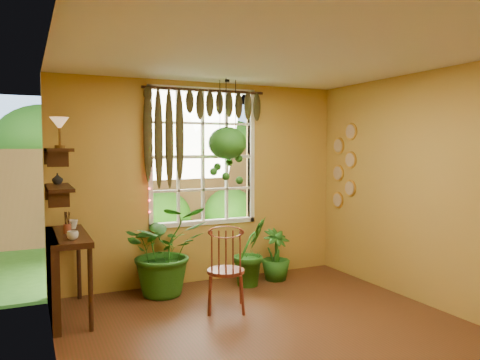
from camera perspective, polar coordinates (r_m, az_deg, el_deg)
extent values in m
plane|color=#572818|center=(4.67, 5.83, -19.06)|extent=(4.50, 4.50, 0.00)
plane|color=silver|center=(4.38, 6.09, 15.47)|extent=(4.50, 4.50, 0.00)
plane|color=#BA933F|center=(6.35, -4.46, -0.32)|extent=(4.00, 0.00, 4.00)
plane|color=#BA933F|center=(3.73, -21.58, -3.63)|extent=(0.00, 4.50, 4.50)
plane|color=#BA933F|center=(5.61, 23.82, -1.22)|extent=(0.00, 4.50, 4.50)
cube|color=white|center=(6.36, -4.57, 2.85)|extent=(1.52, 0.10, 1.86)
cube|color=white|center=(6.39, -4.66, 2.85)|extent=(1.38, 0.01, 1.78)
cylinder|color=#321B0D|center=(6.30, -4.26, 10.85)|extent=(1.70, 0.04, 0.04)
cube|color=#321B0D|center=(5.39, -20.27, -6.47)|extent=(0.40, 1.20, 0.06)
cube|color=#321B0D|center=(5.47, -21.86, -10.86)|extent=(0.08, 1.18, 0.90)
cylinder|color=#321B0D|center=(4.97, -17.75, -12.50)|extent=(0.05, 0.05, 0.86)
cylinder|color=#321B0D|center=(6.03, -19.05, -9.61)|extent=(0.05, 0.05, 0.86)
cube|color=#321B0D|center=(5.32, -21.21, -0.87)|extent=(0.25, 0.90, 0.04)
cube|color=#321B0D|center=(5.30, -21.32, 3.44)|extent=(0.25, 0.90, 0.04)
cube|color=#275919|center=(11.31, -13.28, -5.50)|extent=(14.00, 10.00, 0.04)
cube|color=brown|center=(9.45, -11.19, -1.71)|extent=(12.00, 0.10, 1.80)
plane|color=#88ACE3|center=(12.93, -14.98, 2.64)|extent=(12.00, 0.00, 12.00)
cylinder|color=maroon|center=(5.34, -1.74, -11.04)|extent=(0.55, 0.55, 0.04)
torus|color=maroon|center=(5.06, -1.72, -6.34)|extent=(0.38, 0.18, 0.40)
imported|color=#1D5416|center=(5.92, -9.12, -8.40)|extent=(1.05, 0.92, 1.12)
imported|color=#1D5416|center=(6.25, 1.30, -8.69)|extent=(0.60, 0.54, 0.91)
imported|color=#1D5416|center=(6.53, 4.36, -9.08)|extent=(0.48, 0.48, 0.70)
ellipsoid|color=black|center=(6.07, -1.56, 3.82)|extent=(0.29, 0.29, 0.18)
ellipsoid|color=#1D5416|center=(6.07, -1.56, 4.51)|extent=(0.49, 0.49, 0.42)
imported|color=silver|center=(5.02, -19.73, -6.37)|extent=(0.14, 0.14, 0.09)
imported|color=beige|center=(5.67, -19.71, -5.11)|extent=(0.14, 0.14, 0.10)
cylinder|color=brown|center=(5.40, -20.31, -5.60)|extent=(0.08, 0.08, 0.10)
imported|color=#B2AD99|center=(5.60, -21.37, 0.16)|extent=(0.14, 0.14, 0.12)
cylinder|color=brown|center=(5.19, -21.09, 3.81)|extent=(0.11, 0.11, 0.03)
cylinder|color=brown|center=(5.19, -21.12, 4.92)|extent=(0.03, 0.03, 0.19)
cone|color=slate|center=(5.20, -21.16, 6.45)|extent=(0.19, 0.19, 0.13)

